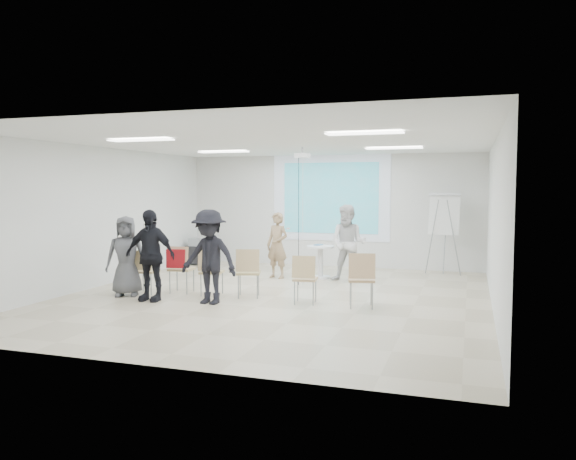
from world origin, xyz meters
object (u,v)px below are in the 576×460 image
(pedestal_table, at_px, (320,260))
(laptop, at_px, (212,270))
(flipchart_easel, at_px, (444,215))
(player_right, at_px, (348,239))
(chair_center, at_px, (248,269))
(audience_outer, at_px, (126,251))
(chair_right_inner, at_px, (305,275))
(chair_right_far, at_px, (362,275))
(chair_far_left, at_px, (145,268))
(av_cart, at_px, (196,252))
(chair_left_inner, at_px, (211,268))
(audience_mid, at_px, (209,251))
(chair_left_mid, at_px, (180,265))
(audience_left, at_px, (150,248))
(player_left, at_px, (277,241))

(pedestal_table, relative_size, laptop, 2.36)
(flipchart_easel, bearing_deg, laptop, -128.93)
(player_right, bearing_deg, chair_center, -117.45)
(chair_center, bearing_deg, audience_outer, 174.87)
(pedestal_table, height_order, player_right, player_right)
(chair_right_inner, bearing_deg, chair_right_far, -8.36)
(chair_far_left, relative_size, av_cart, 1.21)
(chair_left_inner, height_order, audience_mid, audience_mid)
(chair_left_mid, bearing_deg, chair_right_far, -9.75)
(chair_left_mid, height_order, chair_center, chair_left_mid)
(pedestal_table, relative_size, chair_left_inner, 0.87)
(laptop, height_order, audience_mid, audience_mid)
(chair_left_mid, height_order, av_cart, chair_left_mid)
(chair_far_left, bearing_deg, chair_right_far, -6.08)
(audience_mid, bearing_deg, flipchart_easel, 57.16)
(pedestal_table, height_order, chair_center, chair_center)
(laptop, height_order, audience_left, audience_left)
(av_cart, bearing_deg, chair_right_inner, -42.47)
(chair_right_far, relative_size, audience_outer, 0.56)
(chair_center, xyz_separation_m, flipchart_easel, (3.44, 4.11, 0.90))
(audience_mid, relative_size, av_cart, 2.69)
(pedestal_table, bearing_deg, chair_left_inner, -119.20)
(pedestal_table, relative_size, chair_far_left, 0.89)
(chair_left_inner, relative_size, laptop, 2.73)
(laptop, bearing_deg, audience_mid, 101.84)
(chair_far_left, relative_size, audience_outer, 0.50)
(chair_far_left, relative_size, flipchart_easel, 0.44)
(pedestal_table, height_order, av_cart, pedestal_table)
(pedestal_table, height_order, laptop, pedestal_table)
(pedestal_table, distance_m, audience_left, 4.27)
(flipchart_easel, bearing_deg, chair_right_far, -97.75)
(audience_mid, distance_m, av_cart, 5.45)
(player_right, bearing_deg, chair_right_inner, -92.14)
(audience_left, bearing_deg, pedestal_table, 54.91)
(audience_outer, bearing_deg, chair_left_mid, 9.02)
(audience_mid, xyz_separation_m, av_cart, (-2.70, 4.69, -0.65))
(chair_far_left, distance_m, audience_outer, 0.52)
(audience_outer, bearing_deg, player_left, 31.80)
(audience_outer, bearing_deg, chair_far_left, 26.64)
(chair_left_mid, xyz_separation_m, flipchart_easel, (4.93, 4.09, 0.90))
(pedestal_table, relative_size, flipchart_easel, 0.40)
(chair_right_far, xyz_separation_m, laptop, (-3.05, 0.32, -0.09))
(chair_center, height_order, chair_right_far, chair_right_far)
(chair_right_far, distance_m, audience_mid, 2.79)
(chair_right_inner, xyz_separation_m, flipchart_easel, (2.24, 4.33, 0.94))
(player_right, distance_m, audience_mid, 3.70)
(player_left, distance_m, audience_mid, 3.18)
(player_left, distance_m, chair_left_mid, 2.74)
(pedestal_table, bearing_deg, player_right, -19.21)
(pedestal_table, height_order, player_left, player_left)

